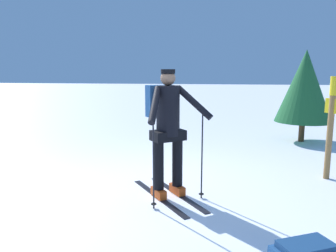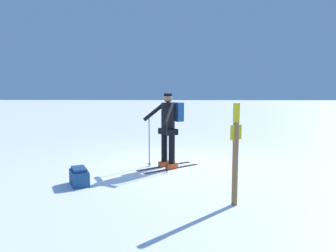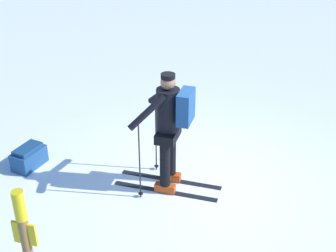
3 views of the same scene
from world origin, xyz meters
name	(u,v)px [view 1 (image 1 of 3)]	position (x,y,z in m)	size (l,w,h in m)	color
ground_plane	(144,188)	(0.00, 0.00, 0.00)	(80.00, 80.00, 0.00)	white
skier	(167,124)	(-0.24, -0.40, 1.05)	(1.48, 1.26, 1.80)	black
trail_marker	(331,120)	(0.92, -2.91, 0.99)	(0.20, 0.17, 1.69)	olive
pine_tree	(305,86)	(3.93, -3.19, 1.40)	(1.38, 1.38, 2.30)	#4C331E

